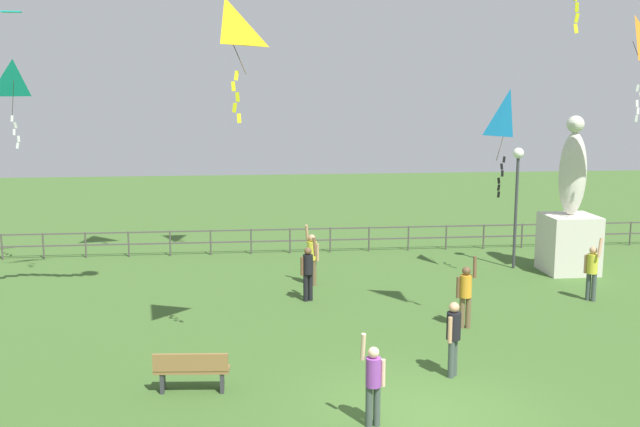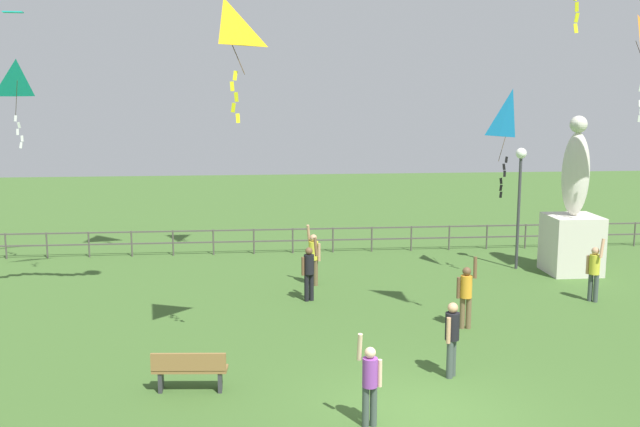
# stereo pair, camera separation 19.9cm
# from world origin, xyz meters

# --- Properties ---
(ground_plane) EXTENTS (80.00, 80.00, 0.00)m
(ground_plane) POSITION_xyz_m (0.00, 0.00, 0.00)
(ground_plane) COLOR #3D6028
(statue_monument) EXTENTS (1.64, 1.64, 5.21)m
(statue_monument) POSITION_xyz_m (7.40, 10.17, 1.67)
(statue_monument) COLOR beige
(statue_monument) RESTS_ON ground_plane
(lamppost) EXTENTS (0.36, 0.36, 4.13)m
(lamppost) POSITION_xyz_m (5.80, 10.88, 3.03)
(lamppost) COLOR #38383D
(lamppost) RESTS_ON ground_plane
(park_bench) EXTENTS (1.53, 0.54, 0.85)m
(park_bench) POSITION_xyz_m (-4.46, 1.45, 0.46)
(park_bench) COLOR olive
(park_bench) RESTS_ON ground_plane
(person_0) EXTENTS (0.44, 0.41, 1.90)m
(person_0) POSITION_xyz_m (-1.28, 9.38, 0.95)
(person_0) COLOR brown
(person_0) RESTS_ON ground_plane
(person_1) EXTENTS (0.49, 0.31, 1.89)m
(person_1) POSITION_xyz_m (2.22, 4.82, 0.95)
(person_1) COLOR brown
(person_1) RESTS_ON ground_plane
(person_2) EXTENTS (0.47, 0.28, 1.76)m
(person_2) POSITION_xyz_m (-1.10, -0.42, 0.88)
(person_2) COLOR #3F4C47
(person_2) RESTS_ON ground_plane
(person_3) EXTENTS (0.50, 0.29, 1.86)m
(person_3) POSITION_xyz_m (-1.56, 7.68, 0.93)
(person_3) COLOR black
(person_3) RESTS_ON ground_plane
(person_4) EXTENTS (0.34, 0.41, 1.63)m
(person_4) POSITION_xyz_m (0.99, 1.71, 0.94)
(person_4) COLOR #3F4C47
(person_4) RESTS_ON ground_plane
(person_5) EXTENTS (0.40, 0.48, 1.88)m
(person_5) POSITION_xyz_m (6.58, 6.83, 0.94)
(person_5) COLOR #3F4C47
(person_5) RESTS_ON ground_plane
(kite_2) EXTENTS (1.13, 1.14, 2.50)m
(kite_2) POSITION_xyz_m (-3.67, 3.00, 7.25)
(kite_2) COLOR yellow
(kite_3) EXTENTS (0.91, 1.04, 3.37)m
(kite_3) POSITION_xyz_m (4.95, 9.62, 5.18)
(kite_3) COLOR #198CD1
(kite_4) EXTENTS (1.15, 1.15, 2.79)m
(kite_4) POSITION_xyz_m (-10.58, 11.81, 6.24)
(kite_4) COLOR #19B2B2
(kite_8) EXTENTS (1.02, 1.13, 3.01)m
(kite_8) POSITION_xyz_m (8.06, 8.13, 7.33)
(kite_8) COLOR orange
(waterfront_railing) EXTENTS (36.01, 0.06, 0.95)m
(waterfront_railing) POSITION_xyz_m (-0.28, 14.00, 0.62)
(waterfront_railing) COLOR #4C4742
(waterfront_railing) RESTS_ON ground_plane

